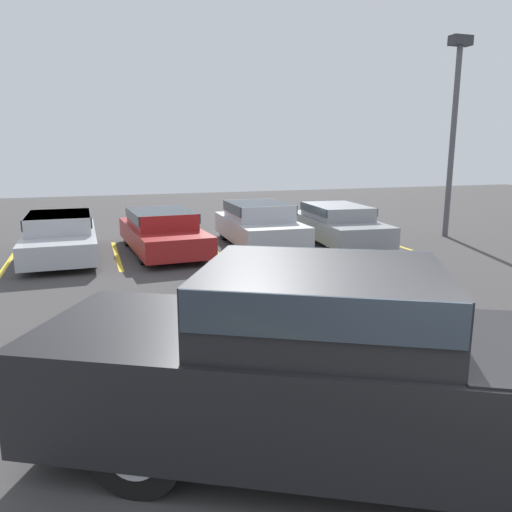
% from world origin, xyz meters
% --- Properties ---
extents(ground_plane, '(60.00, 60.00, 0.00)m').
position_xyz_m(ground_plane, '(0.00, 0.00, 0.00)').
color(ground_plane, '#423F3F').
extents(stall_stripe_a, '(0.12, 4.07, 0.01)m').
position_xyz_m(stall_stripe_a, '(-4.84, 11.14, 0.00)').
color(stall_stripe_a, yellow).
rests_on(stall_stripe_a, ground_plane).
extents(stall_stripe_b, '(0.12, 4.07, 0.01)m').
position_xyz_m(stall_stripe_b, '(-2.12, 11.14, 0.00)').
color(stall_stripe_b, yellow).
rests_on(stall_stripe_b, ground_plane).
extents(stall_stripe_c, '(0.12, 4.07, 0.01)m').
position_xyz_m(stall_stripe_c, '(0.59, 11.14, 0.00)').
color(stall_stripe_c, yellow).
rests_on(stall_stripe_c, ground_plane).
extents(stall_stripe_d, '(0.12, 4.07, 0.01)m').
position_xyz_m(stall_stripe_d, '(3.31, 11.14, 0.00)').
color(stall_stripe_d, yellow).
rests_on(stall_stripe_d, ground_plane).
extents(stall_stripe_e, '(0.12, 4.07, 0.01)m').
position_xyz_m(stall_stripe_e, '(6.03, 11.14, 0.00)').
color(stall_stripe_e, yellow).
rests_on(stall_stripe_e, ground_plane).
extents(pickup_truck, '(6.14, 4.51, 1.85)m').
position_xyz_m(pickup_truck, '(-0.55, 0.89, 0.92)').
color(pickup_truck, black).
rests_on(pickup_truck, ground_plane).
extents(parked_sedan_a, '(1.82, 4.59, 1.18)m').
position_xyz_m(parked_sedan_a, '(-3.55, 11.35, 0.63)').
color(parked_sedan_a, '#B7BABF').
rests_on(parked_sedan_a, ground_plane).
extents(parked_sedan_b, '(2.07, 4.74, 1.18)m').
position_xyz_m(parked_sedan_b, '(-0.85, 11.21, 0.64)').
color(parked_sedan_b, maroon).
rests_on(parked_sedan_b, ground_plane).
extents(parked_sedan_c, '(2.01, 4.28, 1.29)m').
position_xyz_m(parked_sedan_c, '(2.08, 11.29, 0.68)').
color(parked_sedan_c, '#B7BABF').
rests_on(parked_sedan_c, ground_plane).
extents(parked_sedan_d, '(2.16, 4.72, 1.17)m').
position_xyz_m(parked_sedan_d, '(4.58, 11.01, 0.62)').
color(parked_sedan_d, gray).
rests_on(parked_sedan_d, ground_plane).
extents(light_post, '(0.70, 0.36, 6.32)m').
position_xyz_m(light_post, '(8.54, 10.82, 3.89)').
color(light_post, '#515156').
rests_on(light_post, ground_plane).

